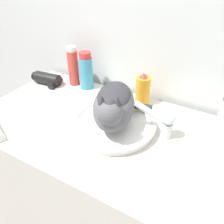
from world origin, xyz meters
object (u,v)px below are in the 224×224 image
at_px(shampoo_bottle_tall, 73,66).
at_px(spray_bottle_trigger, 143,90).
at_px(hair_dryer, 48,79).
at_px(faucet, 164,121).
at_px(cat, 114,104).
at_px(mouthwash_bottle, 86,71).

xyz_separation_m(shampoo_bottle_tall, spray_bottle_trigger, (0.40, 0.00, -0.03)).
height_order(spray_bottle_trigger, hair_dryer, spray_bottle_trigger).
bearing_deg(spray_bottle_trigger, faucet, -47.58).
height_order(cat, mouthwash_bottle, cat).
bearing_deg(mouthwash_bottle, faucet, -20.87).
bearing_deg(hair_dryer, shampoo_bottle_tall, -155.45).
xyz_separation_m(cat, faucet, (0.18, 0.06, -0.05)).
distance_m(faucet, hair_dryer, 0.70).
xyz_separation_m(shampoo_bottle_tall, mouthwash_bottle, (0.08, 0.00, -0.01)).
relative_size(faucet, hair_dryer, 0.97).
distance_m(cat, shampoo_bottle_tall, 0.46).
relative_size(spray_bottle_trigger, hair_dryer, 0.94).
xyz_separation_m(spray_bottle_trigger, hair_dryer, (-0.52, -0.07, -0.04)).
bearing_deg(shampoo_bottle_tall, faucet, -18.09).
bearing_deg(mouthwash_bottle, hair_dryer, -159.83).
xyz_separation_m(cat, spray_bottle_trigger, (0.01, 0.25, -0.05)).
relative_size(faucet, spray_bottle_trigger, 1.03).
bearing_deg(shampoo_bottle_tall, spray_bottle_trigger, 0.00).
bearing_deg(spray_bottle_trigger, mouthwash_bottle, 180.00).
bearing_deg(spray_bottle_trigger, cat, -92.71).
distance_m(shampoo_bottle_tall, hair_dryer, 0.16).
relative_size(cat, faucet, 2.02).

